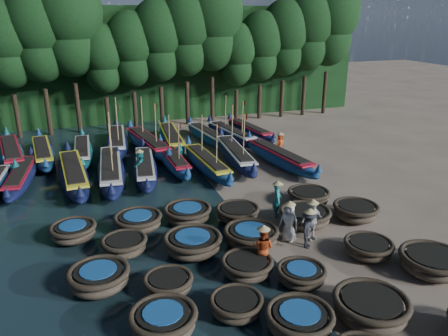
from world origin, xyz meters
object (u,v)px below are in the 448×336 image
object	(u,v)px
fisherman_2	(263,247)
long_boat_3	(111,170)
coracle_13	(301,274)
long_boat_14	(171,138)
coracle_11	(168,284)
long_boat_9	(11,153)
coracle_24	(309,196)
fisherman_3	(309,228)
coracle_14	(368,248)
coracle_10	(99,278)
coracle_23	(238,213)
long_boat_8	(279,157)
coracle_19	(356,211)
coracle_17	(251,236)
coracle_21	(138,221)
long_boat_1	(22,177)
long_boat_10	(43,153)
coracle_12	(247,266)
long_boat_11	(83,151)
coracle_18	(305,216)
long_boat_2	(74,174)
fisherman_4	(312,219)
coracle_15	(124,245)
coracle_20	(73,231)
coracle_22	(188,213)
long_boat_13	(148,143)
coracle_8	(371,307)
long_boat_5	(173,160)
fisherman_5	(140,164)
long_boat_7	(235,155)
long_boat_4	(145,168)
long_boat_17	(250,130)
coracle_9	(432,262)
long_boat_12	(117,141)
long_boat_6	(207,163)
long_boat_15	(208,136)
coracle_7	(299,320)
long_boat_16	(232,134)
fisherman_6	(280,143)
fisherman_0	(289,221)
coracle_6	(236,305)
coracle_5	(163,321)
coracle_16	(193,243)

from	to	relation	value
fisherman_2	long_boat_3	bearing A→B (deg)	-25.35
coracle_13	long_boat_14	xyz separation A→B (m)	(-0.69, 18.85, 0.19)
coracle_11	long_boat_9	bearing A→B (deg)	111.11
coracle_24	fisherman_3	size ratio (longest dim) A/B	1.16
coracle_14	coracle_11	bearing A→B (deg)	178.96
coracle_10	coracle_23	distance (m)	7.47
long_boat_8	coracle_19	bearing A→B (deg)	-97.68
coracle_10	coracle_17	distance (m)	6.44
coracle_21	long_boat_1	size ratio (longest dim) A/B	0.34
coracle_11	long_boat_10	distance (m)	17.98
coracle_12	coracle_19	world-z (taller)	coracle_19
coracle_19	long_boat_11	distance (m)	18.47
coracle_18	long_boat_2	distance (m)	13.55
coracle_18	fisherman_4	distance (m)	1.45
coracle_15	coracle_20	xyz separation A→B (m)	(-1.96, 1.91, 0.01)
coracle_15	long_boat_2	bearing A→B (deg)	101.46
coracle_22	coracle_20	bearing A→B (deg)	-177.97
long_boat_11	coracle_20	bearing A→B (deg)	-92.08
long_boat_13	fisherman_4	bearing A→B (deg)	-82.47
coracle_19	coracle_11	bearing A→B (deg)	-163.52
coracle_8	coracle_23	distance (m)	8.17
long_boat_5	fisherman_5	bearing A→B (deg)	-153.26
coracle_18	long_boat_7	size ratio (longest dim) A/B	0.29
long_boat_1	long_boat_4	size ratio (longest dim) A/B	0.94
long_boat_4	long_boat_17	distance (m)	11.33
coracle_9	long_boat_12	xyz separation A→B (m)	(-9.64, 20.33, 0.11)
fisherman_2	long_boat_6	bearing A→B (deg)	-52.91
coracle_22	long_boat_15	distance (m)	13.55
coracle_7	long_boat_16	bearing A→B (deg)	75.80
long_boat_4	coracle_20	bearing A→B (deg)	-113.94
long_boat_16	fisherman_6	world-z (taller)	long_boat_16
coracle_19	coracle_17	bearing A→B (deg)	-173.20
coracle_13	coracle_14	xyz separation A→B (m)	(3.50, 0.82, 0.01)
coracle_8	fisherman_3	bearing A→B (deg)	85.20
long_boat_17	fisherman_4	distance (m)	16.99
fisherman_0	fisherman_6	bearing A→B (deg)	115.90
coracle_7	fisherman_3	bearing A→B (deg)	58.02
coracle_8	long_boat_17	size ratio (longest dim) A/B	0.40
long_boat_8	fisherman_3	xyz separation A→B (m)	(-3.44, -9.92, 0.33)
coracle_21	long_boat_3	bearing A→B (deg)	94.59
coracle_6	coracle_22	bearing A→B (deg)	88.45
coracle_9	coracle_19	world-z (taller)	coracle_9
long_boat_5	long_boat_16	bearing A→B (deg)	37.44
long_boat_9	long_boat_16	bearing A→B (deg)	-9.55
coracle_19	coracle_23	xyz separation A→B (m)	(-5.42, 1.66, -0.02)
coracle_5	long_boat_5	bearing A→B (deg)	76.43
long_boat_7	fisherman_5	distance (m)	6.35
coracle_13	coracle_18	world-z (taller)	coracle_18
coracle_16	long_boat_7	world-z (taller)	long_boat_7
long_boat_1	fisherman_3	bearing A→B (deg)	-38.53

